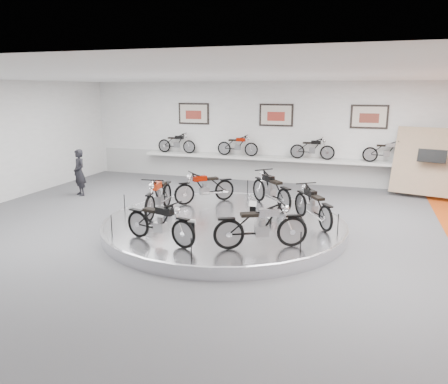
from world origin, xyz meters
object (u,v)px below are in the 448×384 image
(bike_d, at_px, (159,195))
(bike_f, at_px, (261,225))
(shelf, at_px, (274,159))
(bike_b, at_px, (271,189))
(bike_c, at_px, (205,187))
(bike_e, at_px, (160,222))
(visitor, at_px, (79,172))
(bike_a, at_px, (313,205))
(display_platform, at_px, (224,225))

(bike_d, bearing_deg, bike_f, 54.52)
(shelf, relative_size, bike_b, 6.11)
(bike_c, height_order, bike_e, bike_c)
(visitor, bearing_deg, bike_f, 3.70)
(bike_b, height_order, visitor, visitor)
(bike_a, height_order, bike_d, bike_d)
(shelf, xyz_separation_m, bike_f, (1.40, -8.15, -0.18))
(shelf, relative_size, bike_a, 6.47)
(bike_c, distance_m, bike_f, 4.19)
(shelf, bearing_deg, bike_e, -95.65)
(bike_c, bearing_deg, bike_d, 20.10)
(bike_d, bearing_deg, bike_e, 19.27)
(bike_d, distance_m, visitor, 4.79)
(bike_d, relative_size, visitor, 1.11)
(bike_a, height_order, bike_b, bike_b)
(bike_a, xyz_separation_m, bike_b, (-1.37, 1.33, 0.03))
(shelf, xyz_separation_m, bike_a, (2.25, -5.98, -0.20))
(shelf, xyz_separation_m, bike_d, (-1.91, -6.39, -0.16))
(bike_a, relative_size, bike_c, 1.02)
(bike_b, xyz_separation_m, bike_d, (-2.80, -1.74, 0.01))
(bike_d, bearing_deg, bike_c, 146.25)
(display_platform, relative_size, bike_c, 3.82)
(shelf, bearing_deg, bike_d, -106.66)
(bike_b, distance_m, bike_c, 2.03)
(bike_f, xyz_separation_m, visitor, (-7.53, 4.03, 0.00))
(display_platform, bearing_deg, bike_c, 125.75)
(shelf, relative_size, bike_d, 6.01)
(bike_e, distance_m, bike_f, 2.27)
(visitor, bearing_deg, bike_a, 19.34)
(bike_c, height_order, bike_f, bike_f)
(bike_a, bearing_deg, display_platform, 66.26)
(bike_d, relative_size, bike_f, 1.03)
(shelf, height_order, bike_f, bike_f)
(bike_d, relative_size, bike_e, 1.10)
(bike_e, height_order, bike_f, bike_f)
(bike_d, bearing_deg, visitor, -125.88)
(bike_f, distance_m, visitor, 8.54)
(bike_a, xyz_separation_m, bike_e, (-3.10, -2.53, -0.01))
(bike_c, distance_m, visitor, 5.04)
(shelf, bearing_deg, visitor, -146.13)
(display_platform, bearing_deg, shelf, 90.00)
(display_platform, distance_m, bike_f, 2.34)
(bike_a, bearing_deg, bike_d, 61.35)
(bike_b, distance_m, visitor, 7.04)
(bike_d, bearing_deg, shelf, 155.80)
(display_platform, distance_m, bike_b, 2.07)
(bike_d, height_order, visitor, visitor)
(bike_a, distance_m, visitor, 8.59)
(bike_c, bearing_deg, bike_b, 140.97)
(bike_e, bearing_deg, bike_f, 24.13)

